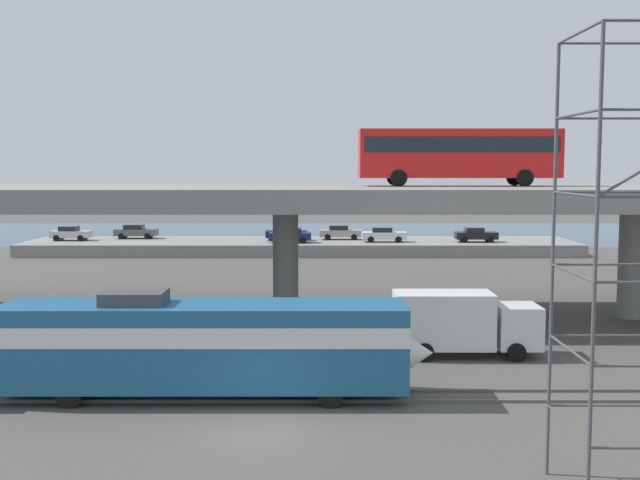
# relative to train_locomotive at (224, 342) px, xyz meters

# --- Properties ---
(ground_plane) EXTENTS (260.00, 260.00, 0.00)m
(ground_plane) POSITION_rel_train_locomotive_xyz_m (1.66, -4.00, -2.19)
(ground_plane) COLOR #4C4944
(rail_strip_near) EXTENTS (110.00, 0.12, 0.12)m
(rail_strip_near) POSITION_rel_train_locomotive_xyz_m (1.66, -0.70, -2.13)
(rail_strip_near) COLOR #59544C
(rail_strip_near) RESTS_ON ground_plane
(rail_strip_far) EXTENTS (110.00, 0.12, 0.12)m
(rail_strip_far) POSITION_rel_train_locomotive_xyz_m (1.66, 0.70, -2.13)
(rail_strip_far) COLOR #59544C
(rail_strip_far) RESTS_ON ground_plane
(train_locomotive) EXTENTS (16.63, 3.04, 4.18)m
(train_locomotive) POSITION_rel_train_locomotive_xyz_m (0.00, 0.00, 0.00)
(train_locomotive) COLOR #1E5984
(train_locomotive) RESTS_ON ground_plane
(highway_overpass) EXTENTS (96.00, 12.30, 7.75)m
(highway_overpass) POSITION_rel_train_locomotive_xyz_m (1.66, 16.00, 4.75)
(highway_overpass) COLOR gray
(highway_overpass) RESTS_ON ground_plane
(transit_bus_on_overpass) EXTENTS (12.00, 2.68, 3.40)m
(transit_bus_on_overpass) POSITION_rel_train_locomotive_xyz_m (12.08, 17.70, 7.61)
(transit_bus_on_overpass) COLOR red
(transit_bus_on_overpass) RESTS_ON highway_overpass
(service_truck_west) EXTENTS (6.80, 2.46, 3.04)m
(service_truck_west) POSITION_rel_train_locomotive_xyz_m (10.38, 6.62, -0.55)
(service_truck_west) COLOR silver
(service_truck_west) RESTS_ON ground_plane
(scaffolding_tower) EXTENTS (3.50, 3.50, 12.40)m
(scaffolding_tower) POSITION_rel_train_locomotive_xyz_m (12.01, -9.34, 4.37)
(scaffolding_tower) COLOR #47474C
(scaffolding_tower) RESTS_ON ground_plane
(pier_parking_lot) EXTENTS (56.48, 10.23, 1.23)m
(pier_parking_lot) POSITION_rel_train_locomotive_xyz_m (1.66, 51.00, -1.58)
(pier_parking_lot) COLOR gray
(pier_parking_lot) RESTS_ON ground_plane
(parked_car_0) EXTENTS (4.44, 1.95, 1.50)m
(parked_car_0) POSITION_rel_train_locomotive_xyz_m (-16.01, 53.28, -0.19)
(parked_car_0) COLOR #515459
(parked_car_0) RESTS_ON pier_parking_lot
(parked_car_1) EXTENTS (4.24, 1.84, 1.50)m
(parked_car_1) POSITION_rel_train_locomotive_xyz_m (19.56, 49.36, -0.19)
(parked_car_1) COLOR black
(parked_car_1) RESTS_ON pier_parking_lot
(parked_car_2) EXTENTS (4.01, 1.92, 1.50)m
(parked_car_2) POSITION_rel_train_locomotive_xyz_m (-22.26, 51.02, -0.19)
(parked_car_2) COLOR #B7B7BC
(parked_car_2) RESTS_ON pier_parking_lot
(parked_car_3) EXTENTS (4.28, 1.92, 1.50)m
(parked_car_3) POSITION_rel_train_locomotive_xyz_m (0.70, 48.70, -0.19)
(parked_car_3) COLOR navy
(parked_car_3) RESTS_ON pier_parking_lot
(parked_car_4) EXTENTS (4.44, 1.82, 1.50)m
(parked_car_4) POSITION_rel_train_locomotive_xyz_m (5.83, 52.14, -0.19)
(parked_car_4) COLOR #9E998C
(parked_car_4) RESTS_ON pier_parking_lot
(parked_car_5) EXTENTS (4.52, 1.82, 1.50)m
(parked_car_5) POSITION_rel_train_locomotive_xyz_m (10.19, 49.48, -0.19)
(parked_car_5) COLOR silver
(parked_car_5) RESTS_ON pier_parking_lot
(parked_car_6) EXTENTS (4.30, 1.86, 1.50)m
(parked_car_6) POSITION_rel_train_locomotive_xyz_m (0.17, 51.11, -0.19)
(parked_car_6) COLOR black
(parked_car_6) RESTS_ON pier_parking_lot
(harbor_water) EXTENTS (140.00, 36.00, 0.01)m
(harbor_water) POSITION_rel_train_locomotive_xyz_m (1.66, 74.00, -2.19)
(harbor_water) COLOR navy
(harbor_water) RESTS_ON ground_plane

